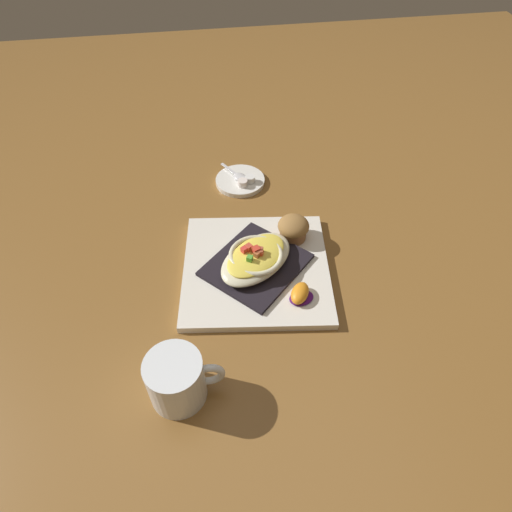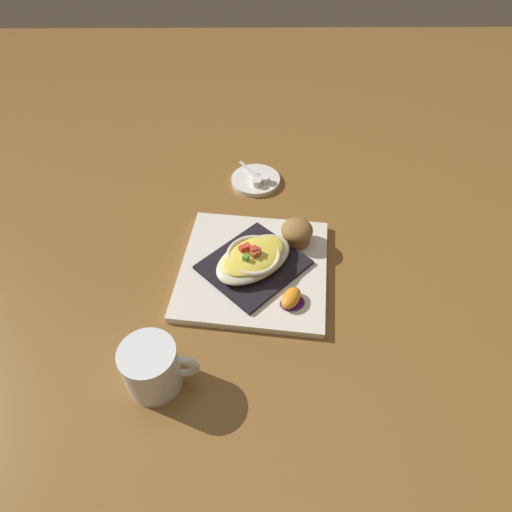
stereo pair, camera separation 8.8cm
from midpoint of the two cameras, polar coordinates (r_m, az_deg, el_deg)
ground_plane at (r=0.91m, az=-2.75°, el=-2.10°), size 2.60×2.60×0.00m
square_plate at (r=0.91m, az=-2.77°, el=-1.78°), size 0.33×0.33×0.02m
folded_napkin at (r=0.90m, az=-2.80°, el=-1.28°), size 0.25×0.24×0.01m
gratin_dish at (r=0.88m, az=-2.85°, el=-0.32°), size 0.20×0.19×0.05m
muffin at (r=0.94m, az=2.14°, el=3.44°), size 0.07×0.07×0.05m
orange_garnish at (r=0.84m, az=2.70°, el=-5.06°), size 0.06×0.06×0.02m
coffee_mug at (r=0.75m, az=-13.51°, el=-15.48°), size 0.12×0.09×0.09m
creamer_saucer at (r=1.12m, az=-4.30°, el=9.46°), size 0.12×0.12×0.01m
spoon at (r=1.12m, az=-4.45°, el=9.99°), size 0.06×0.09×0.01m
creamer_cup_0 at (r=1.10m, az=-4.05°, el=9.19°), size 0.02×0.02×0.02m
creamer_cup_1 at (r=1.11m, az=-3.06°, el=9.69°), size 0.02×0.02×0.02m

